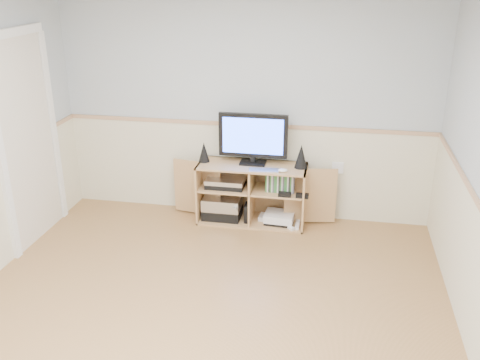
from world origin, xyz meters
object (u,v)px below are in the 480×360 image
at_px(keyboard, 264,170).
at_px(game_consoles, 278,218).
at_px(media_cabinet, 253,191).
at_px(monitor, 253,137).

bearing_deg(keyboard, game_consoles, 34.73).
xyz_separation_m(media_cabinet, keyboard, (0.14, -0.19, 0.32)).
height_order(keyboard, game_consoles, keyboard).
xyz_separation_m(media_cabinet, monitor, (0.00, -0.00, 0.61)).
height_order(monitor, game_consoles, monitor).
bearing_deg(keyboard, monitor, 122.07).
distance_m(media_cabinet, keyboard, 0.40).
relative_size(media_cabinet, game_consoles, 3.95).
bearing_deg(game_consoles, keyboard, -139.76).
bearing_deg(game_consoles, monitor, 168.38).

